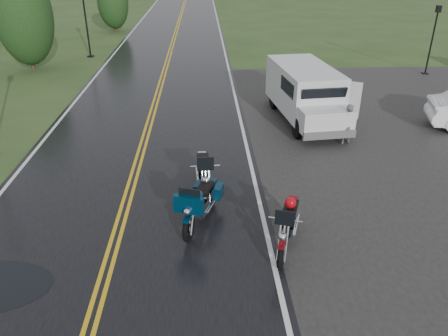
# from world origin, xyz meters

# --- Properties ---
(ground) EXTENTS (120.00, 120.00, 0.00)m
(ground) POSITION_xyz_m (0.00, 0.00, 0.00)
(ground) COLOR #2D471E
(ground) RESTS_ON ground
(road) EXTENTS (8.00, 100.00, 0.04)m
(road) POSITION_xyz_m (0.00, 10.00, 0.02)
(road) COLOR black
(road) RESTS_ON ground
(parking_pad) EXTENTS (14.00, 24.00, 0.03)m
(parking_pad) POSITION_xyz_m (11.00, 5.00, 0.01)
(parking_pad) COLOR black
(parking_pad) RESTS_ON ground
(motorcycle_red) EXTENTS (1.56, 2.52, 1.40)m
(motorcycle_red) POSITION_xyz_m (3.94, -1.16, 0.70)
(motorcycle_red) COLOR #600B11
(motorcycle_red) RESTS_ON ground
(motorcycle_teal) EXTENTS (1.57, 2.51, 1.40)m
(motorcycle_teal) POSITION_xyz_m (1.84, -0.05, 0.70)
(motorcycle_teal) COLOR #052439
(motorcycle_teal) RESTS_ON ground
(motorcycle_silver) EXTENTS (1.04, 2.56, 1.49)m
(motorcycle_silver) POSITION_xyz_m (2.29, 1.41, 0.74)
(motorcycle_silver) COLOR #A5A9AC
(motorcycle_silver) RESTS_ON ground
(van_white) EXTENTS (2.79, 5.94, 2.25)m
(van_white) POSITION_xyz_m (5.83, 6.36, 1.13)
(van_white) COLOR silver
(van_white) RESTS_ON ground
(person_at_van) EXTENTS (0.65, 0.56, 1.51)m
(person_at_van) POSITION_xyz_m (7.47, 5.75, 0.76)
(person_at_van) COLOR #535257
(person_at_van) RESTS_ON ground
(lamp_post_far_left) EXTENTS (0.39, 0.39, 4.49)m
(lamp_post_far_left) POSITION_xyz_m (-5.22, 20.85, 2.25)
(lamp_post_far_left) COLOR black
(lamp_post_far_left) RESTS_ON ground
(lamp_post_far_right) EXTENTS (0.33, 0.33, 3.80)m
(lamp_post_far_right) POSITION_xyz_m (15.06, 15.39, 1.90)
(lamp_post_far_right) COLOR black
(lamp_post_far_right) RESTS_ON ground
(tree_left_mid) EXTENTS (3.24, 3.24, 5.06)m
(tree_left_mid) POSITION_xyz_m (-7.78, 17.31, 2.53)
(tree_left_mid) COLOR #1E3D19
(tree_left_mid) RESTS_ON ground
(tree_left_far) EXTENTS (2.59, 2.59, 3.98)m
(tree_left_far) POSITION_xyz_m (-5.19, 30.39, 1.99)
(tree_left_far) COLOR #1E3D19
(tree_left_far) RESTS_ON ground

